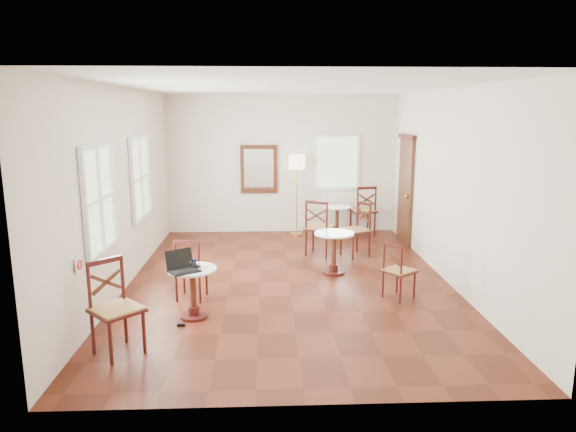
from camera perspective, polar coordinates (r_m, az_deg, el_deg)
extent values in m
plane|color=#4F1B0D|center=(8.23, 0.09, -7.25)|extent=(7.00, 7.00, 0.00)
cube|color=silver|center=(11.35, -0.70, 5.71)|extent=(5.00, 0.02, 3.00)
cube|color=silver|center=(4.45, 2.10, -3.48)|extent=(5.00, 0.02, 3.00)
cube|color=silver|center=(8.16, -17.75, 2.87)|extent=(0.02, 7.00, 3.00)
cube|color=silver|center=(8.37, 17.48, 3.09)|extent=(0.02, 7.00, 3.00)
cube|color=white|center=(7.80, 0.10, 14.09)|extent=(5.00, 7.00, 0.02)
cube|color=#502C16|center=(10.69, 12.81, 2.63)|extent=(0.06, 0.90, 2.10)
cube|color=#411310|center=(10.57, 12.97, 8.53)|extent=(0.08, 1.02, 0.08)
sphere|color=#BF8C3F|center=(10.38, 12.94, 2.08)|extent=(0.07, 0.07, 0.07)
cube|color=#4E2415|center=(11.32, -3.23, 5.17)|extent=(0.80, 0.05, 1.05)
cube|color=white|center=(11.29, -3.23, 5.15)|extent=(0.64, 0.02, 0.88)
cube|color=white|center=(6.30, -22.12, -5.01)|extent=(0.02, 0.16, 0.16)
torus|color=red|center=(6.30, -21.99, -5.01)|extent=(0.02, 0.12, 0.12)
cube|color=white|center=(7.01, -20.07, 1.78)|extent=(0.06, 1.22, 1.42)
cube|color=white|center=(9.11, -15.96, 4.14)|extent=(0.06, 1.22, 1.42)
cube|color=white|center=(11.42, 5.37, 5.95)|extent=(1.02, 0.06, 1.22)
cylinder|color=#411310|center=(7.00, -10.33, -10.78)|extent=(0.36, 0.36, 0.04)
cylinder|color=#411310|center=(6.97, -10.35, -10.23)|extent=(0.14, 0.14, 0.11)
cylinder|color=#4E2415|center=(6.88, -10.43, -8.14)|extent=(0.08, 0.08, 0.54)
cylinder|color=#411310|center=(6.80, -10.51, -6.13)|extent=(0.13, 0.13, 0.05)
cylinder|color=white|center=(6.78, -10.52, -5.80)|extent=(0.63, 0.63, 0.03)
cylinder|color=#411310|center=(8.68, 5.03, -6.17)|extent=(0.37, 0.37, 0.04)
cylinder|color=#411310|center=(8.66, 5.04, -5.70)|extent=(0.15, 0.15, 0.11)
cylinder|color=#4E2415|center=(8.58, 5.07, -3.91)|extent=(0.08, 0.08, 0.56)
cylinder|color=#411310|center=(8.51, 5.11, -2.21)|extent=(0.13, 0.13, 0.06)
cylinder|color=white|center=(8.51, 5.11, -1.93)|extent=(0.65, 0.65, 0.03)
cylinder|color=#411310|center=(11.31, 5.39, -1.99)|extent=(0.34, 0.34, 0.03)
cylinder|color=#411310|center=(11.29, 5.40, -1.66)|extent=(0.14, 0.14, 0.10)
cylinder|color=#4E2415|center=(11.24, 5.43, -0.39)|extent=(0.08, 0.08, 0.51)
cylinder|color=#411310|center=(11.19, 5.45, 0.81)|extent=(0.12, 0.12, 0.05)
cylinder|color=white|center=(11.18, 5.45, 1.00)|extent=(0.60, 0.60, 0.03)
cylinder|color=#411310|center=(7.71, -8.98, -7.05)|extent=(0.03, 0.03, 0.43)
cylinder|color=#411310|center=(7.40, -9.70, -7.88)|extent=(0.03, 0.03, 0.43)
cylinder|color=#411310|center=(7.81, -11.39, -6.90)|extent=(0.03, 0.03, 0.43)
cylinder|color=#411310|center=(7.51, -12.21, -7.70)|extent=(0.03, 0.03, 0.43)
cube|color=#411310|center=(7.54, -10.63, -5.81)|extent=(0.48, 0.48, 0.03)
cube|color=#A17441|center=(7.54, -10.64, -5.71)|extent=(0.46, 0.46, 0.04)
cylinder|color=#411310|center=(7.27, -9.82, -4.54)|extent=(0.03, 0.03, 0.47)
cylinder|color=#411310|center=(7.37, -12.36, -4.41)|extent=(0.03, 0.03, 0.47)
cube|color=#411310|center=(7.26, -11.17, -2.82)|extent=(0.36, 0.09, 0.05)
cube|color=#4E2415|center=(7.32, -11.11, -4.40)|extent=(0.31, 0.07, 0.21)
cube|color=#4E2415|center=(7.32, -11.11, -4.40)|extent=(0.31, 0.07, 0.21)
cylinder|color=#411310|center=(5.91, -18.99, -13.15)|extent=(0.04, 0.04, 0.50)
cylinder|color=#411310|center=(6.24, -20.74, -11.93)|extent=(0.04, 0.04, 0.50)
cylinder|color=#411310|center=(6.08, -15.61, -12.21)|extent=(0.04, 0.04, 0.50)
cylinder|color=#411310|center=(6.40, -17.49, -11.09)|extent=(0.04, 0.04, 0.50)
cube|color=#411310|center=(6.06, -18.36, -9.87)|extent=(0.69, 0.69, 0.03)
cube|color=#A17441|center=(6.05, -18.37, -9.72)|extent=(0.66, 0.66, 0.04)
cylinder|color=#411310|center=(6.05, -21.09, -7.35)|extent=(0.04, 0.04, 0.55)
cylinder|color=#411310|center=(6.22, -17.78, -6.62)|extent=(0.04, 0.04, 0.55)
cube|color=#411310|center=(6.06, -19.57, -4.70)|extent=(0.33, 0.32, 0.06)
cube|color=#4E2415|center=(6.13, -19.42, -6.88)|extent=(0.28, 0.27, 0.24)
cube|color=#4E2415|center=(6.13, -19.42, -6.88)|extent=(0.28, 0.27, 0.24)
cylinder|color=#411310|center=(9.83, 4.96, -2.67)|extent=(0.04, 0.04, 0.50)
cylinder|color=#411310|center=(9.46, 4.25, -3.22)|extent=(0.04, 0.04, 0.50)
cylinder|color=#411310|center=(9.95, 2.77, -2.46)|extent=(0.04, 0.04, 0.50)
cylinder|color=#411310|center=(9.58, 1.99, -3.00)|extent=(0.04, 0.04, 0.50)
cube|color=#411310|center=(9.64, 3.51, -1.37)|extent=(0.64, 0.64, 0.03)
cube|color=#A17441|center=(9.64, 3.51, -1.28)|extent=(0.61, 0.61, 0.04)
cylinder|color=#411310|center=(9.34, 4.30, -0.11)|extent=(0.04, 0.04, 0.55)
cylinder|color=#411310|center=(9.47, 2.01, 0.07)|extent=(0.04, 0.04, 0.55)
cube|color=#411310|center=(9.35, 3.17, 1.50)|extent=(0.40, 0.21, 0.06)
cube|color=#4E2415|center=(9.40, 3.15, 0.05)|extent=(0.34, 0.17, 0.24)
cube|color=#4E2415|center=(9.40, 3.15, 0.05)|extent=(0.34, 0.17, 0.24)
cylinder|color=#411310|center=(7.69, 13.76, -7.42)|extent=(0.03, 0.03, 0.39)
cylinder|color=#411310|center=(7.46, 12.28, -7.97)|extent=(0.03, 0.03, 0.39)
cylinder|color=#411310|center=(7.88, 11.93, -6.89)|extent=(0.03, 0.03, 0.39)
cylinder|color=#411310|center=(7.64, 10.43, -7.40)|extent=(0.03, 0.03, 0.39)
cube|color=#411310|center=(7.60, 12.17, -5.98)|extent=(0.54, 0.54, 0.03)
cube|color=#A17441|center=(7.60, 12.17, -5.89)|extent=(0.51, 0.51, 0.03)
cylinder|color=#411310|center=(7.33, 12.42, -4.91)|extent=(0.03, 0.03, 0.44)
cylinder|color=#411310|center=(7.52, 10.55, -4.41)|extent=(0.03, 0.03, 0.44)
cube|color=#411310|center=(7.37, 11.53, -3.16)|extent=(0.22, 0.28, 0.04)
cube|color=#4E2415|center=(7.42, 11.47, -4.59)|extent=(0.19, 0.24, 0.19)
cube|color=#4E2415|center=(7.42, 11.47, -4.59)|extent=(0.19, 0.24, 0.19)
cylinder|color=#411310|center=(11.66, 8.79, -0.47)|extent=(0.04, 0.04, 0.51)
cylinder|color=#411310|center=(11.30, 9.54, -0.89)|extent=(0.04, 0.04, 0.51)
cylinder|color=#411310|center=(11.52, 6.92, -0.56)|extent=(0.04, 0.04, 0.51)
cylinder|color=#411310|center=(11.15, 7.61, -0.99)|extent=(0.04, 0.04, 0.51)
cube|color=#411310|center=(11.35, 8.25, 0.55)|extent=(0.58, 0.58, 0.03)
cube|color=#A17441|center=(11.35, 8.26, 0.64)|extent=(0.55, 0.55, 0.05)
cylinder|color=#411310|center=(11.19, 9.63, 1.79)|extent=(0.04, 0.04, 0.56)
cylinder|color=#411310|center=(11.05, 7.69, 1.72)|extent=(0.04, 0.04, 0.56)
cube|color=#411310|center=(11.08, 8.71, 3.07)|extent=(0.43, 0.12, 0.06)
cube|color=#4E2415|center=(11.12, 8.67, 1.81)|extent=(0.36, 0.09, 0.25)
cube|color=#4E2415|center=(11.12, 8.67, 1.81)|extent=(0.36, 0.09, 0.25)
cylinder|color=#411310|center=(9.72, 5.85, -2.92)|extent=(0.04, 0.04, 0.47)
cylinder|color=#411310|center=(9.94, 7.62, -2.64)|extent=(0.04, 0.04, 0.47)
cylinder|color=#411310|center=(9.43, 7.17, -3.41)|extent=(0.04, 0.04, 0.47)
cylinder|color=#411310|center=(9.65, 8.97, -3.11)|extent=(0.04, 0.04, 0.47)
cube|color=#411310|center=(9.63, 7.44, -1.63)|extent=(0.62, 0.62, 0.03)
cube|color=#A17441|center=(9.62, 7.44, -1.54)|extent=(0.59, 0.59, 0.04)
cylinder|color=#411310|center=(9.83, 7.70, 0.17)|extent=(0.04, 0.04, 0.52)
cylinder|color=#411310|center=(9.54, 9.06, -0.22)|extent=(0.04, 0.04, 0.52)
cube|color=#411310|center=(9.64, 8.41, 1.38)|extent=(0.21, 0.37, 0.05)
cube|color=#4E2415|center=(9.68, 8.37, 0.04)|extent=(0.18, 0.31, 0.23)
cube|color=#4E2415|center=(9.68, 8.37, 0.04)|extent=(0.18, 0.31, 0.23)
cylinder|color=#BF8C3F|center=(11.27, 0.96, -2.00)|extent=(0.28, 0.28, 0.03)
cylinder|color=#BF8C3F|center=(11.11, 0.98, 1.92)|extent=(0.02, 0.02, 1.59)
cylinder|color=beige|center=(11.01, 0.99, 6.01)|extent=(0.34, 0.34, 0.30)
cube|color=black|center=(6.65, -11.40, -5.97)|extent=(0.45, 0.42, 0.02)
cube|color=black|center=(6.65, -11.41, -5.87)|extent=(0.33, 0.29, 0.00)
cube|color=black|center=(6.73, -11.93, -4.66)|extent=(0.34, 0.27, 0.25)
cube|color=silver|center=(6.73, -11.93, -4.66)|extent=(0.30, 0.23, 0.20)
ellipsoid|color=black|center=(6.79, -10.00, -5.48)|extent=(0.11, 0.08, 0.04)
cylinder|color=black|center=(6.84, -10.42, -5.10)|extent=(0.08, 0.08, 0.10)
torus|color=black|center=(6.83, -10.01, -5.10)|extent=(0.07, 0.01, 0.07)
cylinder|color=white|center=(6.76, -10.56, -5.33)|extent=(0.06, 0.06, 0.10)
cube|color=black|center=(6.76, -11.72, -11.64)|extent=(0.09, 0.06, 0.04)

